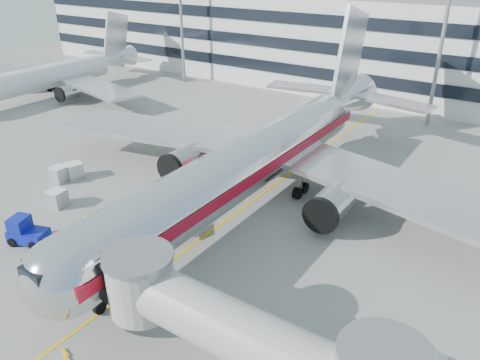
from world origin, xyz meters
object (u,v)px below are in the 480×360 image
Objects in this scene: belt_loader at (164,217)px; cargo_container_right at (74,170)px; cargo_container_front at (57,198)px; ramp_worker at (87,225)px; baggage_tug at (26,232)px; cargo_container_left at (59,174)px; main_jet at (261,156)px.

belt_loader reaches higher than cargo_container_right.
cargo_container_front is 0.92× the size of ramp_worker.
baggage_tug is 6.07m from cargo_container_front.
cargo_container_left is at bearing 93.79° from ramp_worker.
main_jet is 27.81× the size of ramp_worker.
baggage_tug is 12.16m from cargo_container_right.
baggage_tug reaches higher than cargo_container_left.
belt_loader is 10.89m from cargo_container_front.
baggage_tug is (-7.36, -8.25, 0.26)m from belt_loader.
main_jet is 9.35× the size of belt_loader.
main_jet reaches higher than cargo_container_front.
main_jet reaches higher than cargo_container_left.
cargo_container_front is at bearing 120.75° from baggage_tug.
baggage_tug is at bearing -59.25° from cargo_container_front.
cargo_container_right reaches higher than cargo_container_left.
cargo_container_left is (-7.38, 8.64, -0.18)m from baggage_tug.
cargo_container_front is (3.70, -4.86, -0.01)m from cargo_container_right.
cargo_container_front is at bearing -52.71° from cargo_container_right.
cargo_container_left is 0.87× the size of ramp_worker.
cargo_container_right is 6.11m from cargo_container_front.
baggage_tug is at bearing -123.16° from main_jet.
belt_loader reaches higher than baggage_tug.
ramp_worker is at bearing -15.15° from cargo_container_front.
cargo_container_left is 0.95× the size of cargo_container_front.
cargo_container_left is at bearing -154.98° from main_jet.
belt_loader is (-4.00, -9.13, -3.51)m from main_jet.
ramp_worker is (10.59, -5.13, 0.11)m from cargo_container_left.
belt_loader is 3.41× the size of cargo_container_left.
belt_loader is 14.28m from cargo_container_right.
belt_loader is 6.31m from ramp_worker.
belt_loader is at bearing 48.28° from baggage_tug.
belt_loader is at bearing -7.33° from cargo_container_right.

